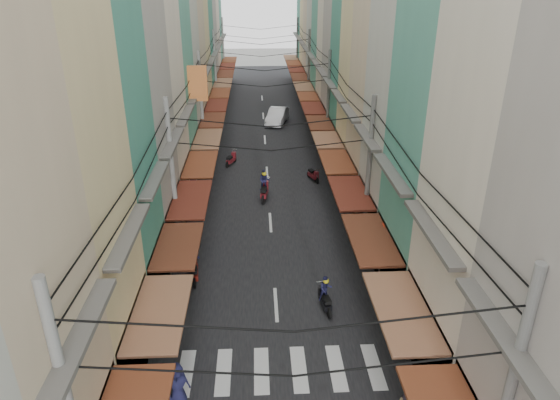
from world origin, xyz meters
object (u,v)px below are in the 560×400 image
object	(u,v)px
white_car	(277,123)
market_umbrella	(457,312)
bicycle	(418,293)
traffic_sign	(382,240)

from	to	relation	value
white_car	market_umbrella	xyz separation A→B (m)	(5.10, -33.00, 2.25)
bicycle	market_umbrella	bearing A→B (deg)	-179.39
bicycle	traffic_sign	xyz separation A→B (m)	(-1.67, 0.96, 2.32)
bicycle	market_umbrella	xyz separation A→B (m)	(-0.19, -4.38, 2.25)
white_car	bicycle	xyz separation A→B (m)	(5.29, -28.61, 0.00)
traffic_sign	white_car	bearing A→B (deg)	97.46
bicycle	traffic_sign	world-z (taller)	traffic_sign
bicycle	traffic_sign	bearing A→B (deg)	63.03
white_car	bicycle	size ratio (longest dim) A/B	3.23
market_umbrella	white_car	bearing A→B (deg)	98.78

